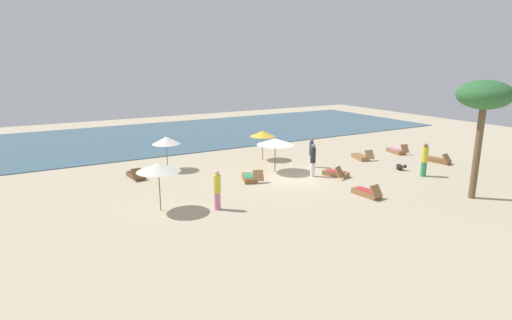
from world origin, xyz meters
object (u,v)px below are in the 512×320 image
person_2 (313,160)px  dog (400,167)px  lounger_3 (439,160)px  umbrella_1 (275,142)px  lounger_5 (336,173)px  lounger_2 (361,157)px  person_0 (424,160)px  lounger_4 (250,178)px  palm_1 (484,98)px  lounger_6 (136,175)px  umbrella_0 (263,134)px  lounger_1 (397,151)px  lounger_0 (367,193)px  umbrella_2 (158,167)px  umbrella_3 (166,140)px  person_1 (217,190)px  person_3 (311,152)px

person_2 → dog: 5.90m
lounger_3 → person_2: size_ratio=0.90×
lounger_3 → dog: size_ratio=2.19×
umbrella_1 → lounger_5: (2.58, -2.63, -1.70)m
lounger_2 → person_2: 5.86m
umbrella_1 → dog: size_ratio=2.80×
lounger_3 → person_0: person_0 is taller
lounger_4 → palm_1: (8.09, -8.06, 4.74)m
lounger_6 → dog: (14.70, -6.33, 0.02)m
person_0 → palm_1: 5.61m
person_0 → dog: bearing=91.0°
umbrella_0 → umbrella_1: umbrella_1 is taller
lounger_2 → dog: lounger_2 is taller
person_2 → lounger_1: bearing=11.5°
umbrella_1 → person_0: (7.03, -5.16, -0.90)m
lounger_3 → palm_1: palm_1 is taller
umbrella_1 → lounger_6: (-7.70, 2.84, -1.70)m
lounger_0 → lounger_5: lounger_5 is taller
umbrella_2 → lounger_0: (9.57, -3.17, -1.84)m
lounger_1 → lounger_6: bearing=170.8°
umbrella_0 → umbrella_2: 10.92m
umbrella_3 → lounger_1: bearing=-13.5°
lounger_1 → palm_1: 11.09m
umbrella_0 → lounger_4: umbrella_0 is taller
dog → umbrella_3: bearing=150.0°
lounger_3 → palm_1: 8.75m
umbrella_3 → person_1: umbrella_3 is taller
umbrella_1 → person_3: umbrella_1 is taller
person_2 → dog: person_2 is taller
person_0 → person_2: 6.51m
lounger_0 → person_1: bearing=164.6°
lounger_3 → lounger_4: 13.24m
umbrella_3 → lounger_0: bearing=-54.6°
lounger_6 → lounger_4: bearing=-34.6°
umbrella_0 → lounger_1: bearing=-18.6°
umbrella_1 → umbrella_0: bearing=72.5°
umbrella_1 → lounger_4: bearing=-158.0°
umbrella_3 → person_1: 7.98m
person_1 → person_2: person_2 is taller
person_2 → lounger_2: bearing=17.6°
umbrella_2 → person_2: size_ratio=1.14×
umbrella_2 → lounger_0: 10.25m
lounger_5 → person_3: person_3 is taller
umbrella_3 → palm_1: size_ratio=0.36×
umbrella_0 → umbrella_3: 6.53m
lounger_3 → person_2: (-9.36, 1.52, 0.83)m
umbrella_2 → lounger_5: 10.79m
umbrella_1 → lounger_0: umbrella_1 is taller
lounger_6 → palm_1: size_ratio=0.30×
umbrella_2 → umbrella_1: bearing=20.6°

